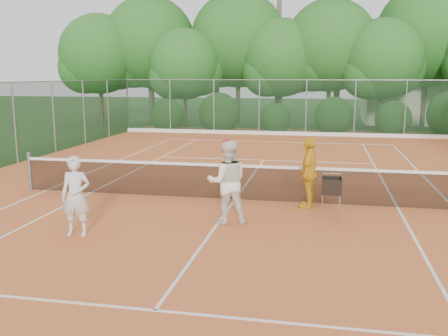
# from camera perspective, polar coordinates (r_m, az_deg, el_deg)

# --- Properties ---
(ground) EXTENTS (120.00, 120.00, 0.00)m
(ground) POSITION_cam_1_polar(r_m,az_deg,el_deg) (13.18, 1.23, -3.78)
(ground) COLOR #1F4318
(ground) RESTS_ON ground
(clay_court) EXTENTS (18.00, 36.00, 0.02)m
(clay_court) POSITION_cam_1_polar(r_m,az_deg,el_deg) (13.18, 1.23, -3.73)
(clay_court) COLOR #CC652F
(clay_court) RESTS_ON ground
(club_building) EXTENTS (8.00, 5.00, 3.00)m
(club_building) POSITION_cam_1_polar(r_m,az_deg,el_deg) (37.24, 21.91, 7.08)
(club_building) COLOR beige
(club_building) RESTS_ON ground
(tennis_net) EXTENTS (11.97, 0.10, 1.10)m
(tennis_net) POSITION_cam_1_polar(r_m,az_deg,el_deg) (13.06, 1.24, -1.51)
(tennis_net) COLOR gray
(tennis_net) RESTS_ON clay_court
(player_white) EXTENTS (0.65, 0.48, 1.64)m
(player_white) POSITION_cam_1_polar(r_m,az_deg,el_deg) (10.59, -16.58, -3.10)
(player_white) COLOR silver
(player_white) RESTS_ON clay_court
(player_center_grp) EXTENTS (1.06, 0.93, 1.89)m
(player_center_grp) POSITION_cam_1_polar(r_m,az_deg,el_deg) (10.97, 0.38, -1.58)
(player_center_grp) COLOR white
(player_center_grp) RESTS_ON clay_court
(player_yellow) EXTENTS (0.59, 1.09, 1.76)m
(player_yellow) POSITION_cam_1_polar(r_m,az_deg,el_deg) (12.45, 9.70, -0.54)
(player_yellow) COLOR gold
(player_yellow) RESTS_ON clay_court
(ball_hopper) EXTENTS (0.42, 0.42, 0.97)m
(ball_hopper) POSITION_cam_1_polar(r_m,az_deg,el_deg) (11.50, 12.20, -2.09)
(ball_hopper) COLOR gray
(ball_hopper) RESTS_ON clay_court
(stray_ball_a) EXTENTS (0.07, 0.07, 0.07)m
(stray_ball_a) POSITION_cam_1_polar(r_m,az_deg,el_deg) (22.70, 3.34, 2.41)
(stray_ball_a) COLOR #D1EA36
(stray_ball_a) RESTS_ON clay_court
(stray_ball_b) EXTENTS (0.07, 0.07, 0.07)m
(stray_ball_b) POSITION_cam_1_polar(r_m,az_deg,el_deg) (23.29, 13.51, 2.34)
(stray_ball_b) COLOR #BBDE33
(stray_ball_b) RESTS_ON clay_court
(stray_ball_c) EXTENTS (0.07, 0.07, 0.07)m
(stray_ball_c) POSITION_cam_1_polar(r_m,az_deg,el_deg) (24.02, 9.09, 2.74)
(stray_ball_c) COLOR #BFD631
(stray_ball_c) RESTS_ON clay_court
(court_markings) EXTENTS (11.03, 23.83, 0.01)m
(court_markings) POSITION_cam_1_polar(r_m,az_deg,el_deg) (13.17, 1.23, -3.68)
(court_markings) COLOR white
(court_markings) RESTS_ON clay_court
(fence_back) EXTENTS (18.07, 0.07, 3.00)m
(fence_back) POSITION_cam_1_polar(r_m,az_deg,el_deg) (27.72, 6.70, 6.88)
(fence_back) COLOR #19381E
(fence_back) RESTS_ON clay_court
(tropical_treeline) EXTENTS (32.10, 8.49, 15.03)m
(tropical_treeline) POSITION_cam_1_polar(r_m,az_deg,el_deg) (32.86, 10.16, 13.62)
(tropical_treeline) COLOR brown
(tropical_treeline) RESTS_ON ground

